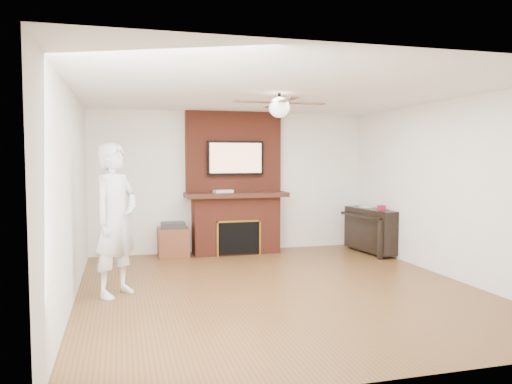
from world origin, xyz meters
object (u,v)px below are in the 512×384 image
object	(u,v)px
person	(116,220)
piano	(371,229)
fireplace	(235,197)
side_table	(173,241)

from	to	relation	value
person	piano	size ratio (longest dim) A/B	1.50
person	piano	distance (m)	4.65
fireplace	piano	distance (m)	2.48
side_table	piano	bearing A→B (deg)	-10.30
piano	side_table	bearing A→B (deg)	162.20
person	side_table	size ratio (longest dim) A/B	3.19
person	piano	bearing A→B (deg)	-28.93
person	side_table	bearing A→B (deg)	18.37
fireplace	person	size ratio (longest dim) A/B	1.34
fireplace	side_table	xyz separation A→B (m)	(-1.10, -0.07, -0.73)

